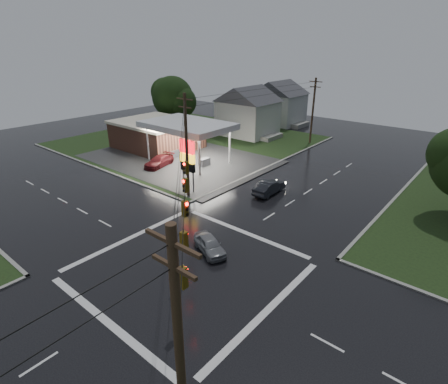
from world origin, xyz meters
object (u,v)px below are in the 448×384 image
Objects in this scene: utility_pole_n at (313,110)px; house_far at (279,102)px; pylon_sign at (187,157)px; house_near at (248,110)px; gas_station at (161,133)px; car_north at (269,187)px; tree_nw_behind at (173,97)px; car_crossing at (210,245)px; utility_pole_se at (180,365)px; utility_pole_nw at (187,145)px; car_pump at (159,161)px.

house_far is at bearing 141.23° from utility_pole_n.
house_near is (-10.45, 25.50, 0.39)m from pylon_sign.
gas_station is 5.66× the size of car_north.
tree_nw_behind reaches higher than car_crossing.
utility_pole_se is 2.84× the size of car_crossing.
tree_nw_behind is (-24.34, -8.01, 0.71)m from utility_pole_n.
gas_station is 17.81m from pylon_sign.
utility_pole_nw is 2.38× the size of car_north.
pylon_sign is 2.22m from utility_pole_nw.
gas_station is 19.38m from utility_pole_nw.
house_near is 27.23m from car_north.
pylon_sign is 27.56m from house_near.
utility_pole_se reaches higher than utility_pole_n.
gas_station is at bearing -97.50° from house_far.
utility_pole_n reaches higher than pylon_sign.
tree_nw_behind is 34.29m from car_north.
utility_pole_nw is at bearing 43.39° from car_north.
house_near reaches higher than gas_station.
car_pump is at bearing -112.91° from utility_pole_n.
house_far is at bearing 81.70° from car_pump.
utility_pole_n is 0.95× the size of house_far.
car_pump is (14.20, -15.99, -5.46)m from tree_nw_behind.
utility_pole_nw is 2.21× the size of car_pump.
car_north is (17.82, -20.26, -3.64)m from house_near.
gas_station is 4.37× the size of pylon_sign.
gas_station is 24.60m from utility_pole_n.
house_far is at bearing 82.50° from gas_station.
car_pump reaches higher than car_crossing.
house_far is 37.53m from car_north.
car_crossing is 0.78× the size of car_pump.
car_pump is (-29.14, 23.50, -5.00)m from utility_pole_se.
utility_pole_se reaches higher than house_near.
gas_station is 8.50m from car_pump.
utility_pole_nw is 1.00× the size of house_near.
house_far is at bearing 49.33° from car_crossing.
utility_pole_nw is 12.17m from car_pump.
tree_nw_behind reaches higher than house_far.
utility_pole_nw is at bearing -66.63° from house_near.
utility_pole_n is at bearing 90.00° from utility_pole_nw.
utility_pole_nw reaches higher than pylon_sign.
car_pump is (-10.14, -24.00, -4.75)m from utility_pole_n.
house_near is at bearing -49.67° from car_north.
utility_pole_nw reaches higher than house_far.
gas_station is 2.38× the size of utility_pole_se.
utility_pole_nw and utility_pole_se have the same top height.
tree_nw_behind reaches higher than pylon_sign.
gas_station is 2.37× the size of house_far.
utility_pole_n is at bearing 9.91° from house_near.
utility_pole_n is at bearing 18.21° from tree_nw_behind.
house_far is (-11.45, 37.50, 0.39)m from pylon_sign.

